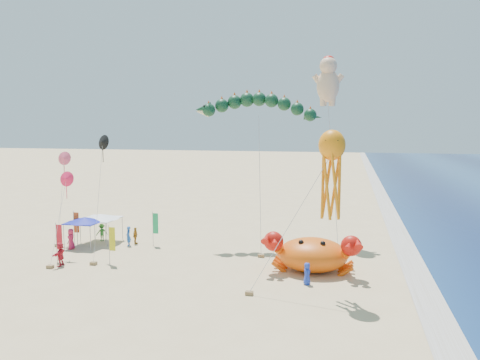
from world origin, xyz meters
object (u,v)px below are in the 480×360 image
crab_inflatable (312,253)px  canopy_white (100,217)px  cherub_kite (328,80)px  canopy_blue (85,220)px  octopus_kite (331,168)px  dragon_kite (257,110)px

crab_inflatable → canopy_white: (-20.33, 4.49, 1.05)m
cherub_kite → canopy_blue: (-21.32, -8.28, -12.91)m
crab_inflatable → cherub_kite: bearing=88.0°
cherub_kite → octopus_kite: bearing=-86.3°
cherub_kite → octopus_kite: (1.02, -15.62, -7.01)m
dragon_kite → cherub_kite: cherub_kite is taller
crab_inflatable → canopy_white: bearing=167.6°
octopus_kite → canopy_blue: octopus_kite is taller
canopy_blue → canopy_white: bearing=69.8°
cherub_kite → canopy_white: size_ratio=4.91×
cherub_kite → crab_inflatable: bearing=-92.0°
crab_inflatable → dragon_kite: bearing=127.7°
dragon_kite → canopy_blue: bearing=-162.7°
dragon_kite → canopy_blue: dragon_kite is taller
octopus_kite → canopy_white: size_ratio=3.01×
dragon_kite → canopy_white: (-14.52, -3.04, -10.00)m
octopus_kite → canopy_blue: 24.24m
crab_inflatable → canopy_blue: crab_inflatable is taller
octopus_kite → canopy_white: bearing=157.5°
canopy_blue → crab_inflatable: bearing=-7.7°
canopy_blue → canopy_white: same height
octopus_kite → canopy_blue: bearing=161.8°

